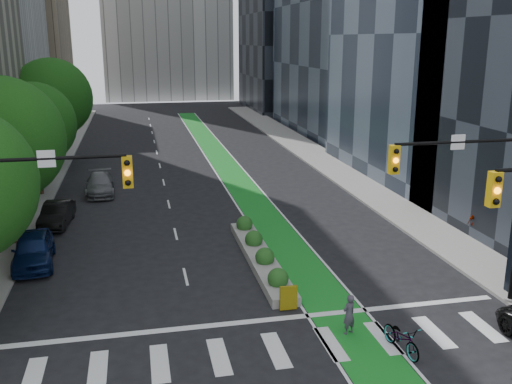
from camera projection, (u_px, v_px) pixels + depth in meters
name	position (u px, v px, depth m)	size (l,w,h in m)	color
ground	(269.00, 336.00, 20.75)	(160.00, 160.00, 0.00)	black
sidewalk_left	(35.00, 185.00, 41.96)	(3.60, 90.00, 0.15)	gray
sidewalk_right	(339.00, 170.00, 46.71)	(3.60, 90.00, 0.15)	gray
bike_lane_paint	(224.00, 163.00, 49.68)	(2.20, 70.00, 0.01)	#178223
building_tan_far	(9.00, 19.00, 75.66)	(14.00, 16.00, 26.00)	tan
building_dark_end	(295.00, 14.00, 85.35)	(14.00, 18.00, 28.00)	black
tree_mid	(0.00, 140.00, 28.41)	(6.40, 6.40, 8.78)	black
tree_midfar	(34.00, 124.00, 38.02)	(5.60, 5.60, 7.76)	black
tree_far	(52.00, 98.00, 47.27)	(6.60, 6.60, 9.00)	black
signal_left	(2.00, 223.00, 18.19)	(6.14, 0.51, 7.20)	black
signal_right	(489.00, 193.00, 21.68)	(5.82, 0.51, 7.20)	black
median_planter	(260.00, 255.00, 27.54)	(1.20, 10.26, 1.10)	gray
bicycle	(402.00, 338.00, 19.58)	(0.71, 2.03, 1.06)	gray
cyclist	(349.00, 314.00, 20.71)	(0.56, 0.37, 1.54)	#3D3844
parked_car_left_near	(33.00, 250.00, 27.09)	(1.82, 4.52, 1.54)	#0C1B48
parked_car_left_mid	(57.00, 214.00, 32.91)	(1.42, 4.06, 1.34)	black
parked_car_left_far	(100.00, 184.00, 39.59)	(1.91, 4.69, 1.36)	#5D5E62
pedestrian_far	(475.00, 222.00, 30.54)	(0.93, 0.39, 1.58)	gray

